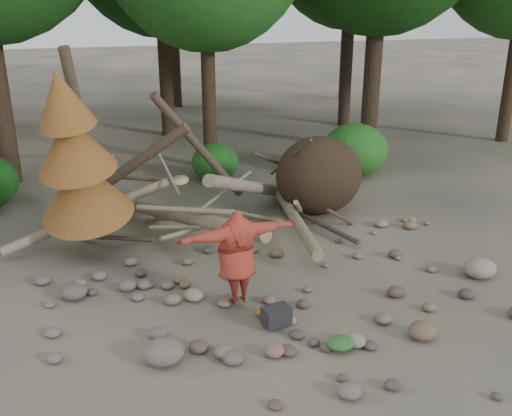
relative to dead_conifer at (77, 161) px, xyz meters
name	(u,v)px	position (x,y,z in m)	size (l,w,h in m)	color
ground	(281,311)	(3.12, -3.37, -2.11)	(120.00, 120.00, 0.00)	#514C44
deadfall_pile	(298,180)	(5.13, 0.87, -1.16)	(8.55, 5.24, 3.30)	#332619
dead_conifer	(77,161)	(0.00, 0.00, 0.00)	(2.06, 2.16, 4.35)	#4C3F30
bush_mid	(215,162)	(3.92, 4.43, -1.55)	(1.40, 1.40, 1.12)	#1E601B
bush_right	(355,150)	(8.12, 3.63, -1.31)	(2.00, 2.00, 1.60)	#277123
frisbee_thrower	(237,257)	(2.45, -2.93, -1.16)	(2.19, 0.77, 2.41)	maroon
backpack	(276,319)	(2.88, -3.81, -1.96)	(0.45, 0.30, 0.30)	black
cloth_green	(341,346)	(3.59, -4.77, -2.03)	(0.45, 0.38, 0.17)	#275F26
cloth_orange	(264,314)	(2.78, -3.45, -2.06)	(0.28, 0.23, 0.10)	#AA521D
boulder_front_left	(163,352)	(0.92, -4.23, -1.92)	(0.63, 0.57, 0.38)	#675F56
boulder_front_right	(423,331)	(4.99, -4.87, -1.97)	(0.47, 0.43, 0.28)	brown
boulder_mid_right	(480,268)	(7.28, -3.35, -1.92)	(0.64, 0.58, 0.39)	gray
boulder_mid_left	(74,292)	(-0.31, -1.79, -1.96)	(0.49, 0.44, 0.29)	#59534B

